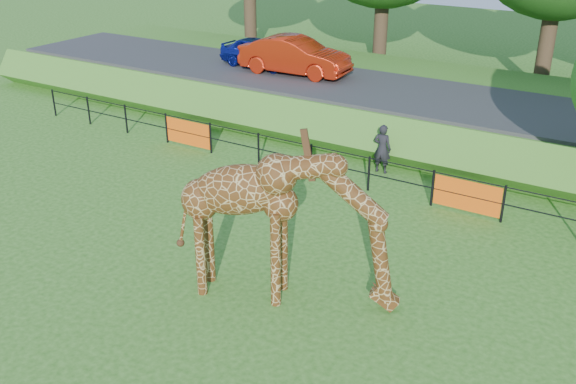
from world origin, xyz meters
name	(u,v)px	position (x,y,z in m)	size (l,w,h in m)	color
ground	(203,326)	(0.00, 0.00, 0.00)	(90.00, 90.00, 0.00)	#2D6218
giraffe	(286,227)	(0.90, 1.84, 1.76)	(4.93, 0.91, 3.52)	#4F2B10
perimeter_fence	(369,174)	(0.00, 8.00, 0.55)	(28.07, 0.10, 1.10)	black
embankment	(451,107)	(0.00, 15.50, 0.65)	(40.00, 9.00, 1.30)	#2D6218
road	(440,99)	(0.00, 14.00, 1.36)	(40.00, 5.00, 0.12)	#323234
car_blue	(260,52)	(-8.26, 14.46, 2.04)	(1.47, 3.65, 1.24)	#121D92
car_red	(295,56)	(-6.34, 14.18, 2.18)	(1.61, 4.63, 1.52)	red
visitor	(382,149)	(-0.26, 9.53, 0.80)	(0.59, 0.39, 1.61)	black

